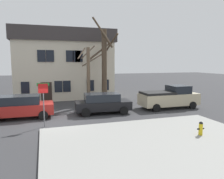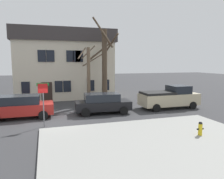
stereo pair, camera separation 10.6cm
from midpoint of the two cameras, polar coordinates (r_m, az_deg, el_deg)
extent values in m
plane|color=#38383A|center=(15.56, -15.27, -8.61)|extent=(120.00, 120.00, 0.00)
cube|color=#999993|center=(11.80, 11.43, -13.35)|extent=(11.63, 8.04, 0.12)
cube|color=beige|center=(27.10, -12.67, 4.97)|extent=(10.74, 6.88, 6.40)
cube|color=#383333|center=(27.24, -12.91, 13.23)|extent=(11.24, 7.38, 1.43)
cube|color=#2D231E|center=(23.69, -16.96, -0.69)|extent=(1.10, 0.12, 2.10)
cube|color=black|center=(23.70, -21.94, 0.45)|extent=(0.80, 0.08, 1.20)
cube|color=black|center=(23.68, -14.03, 0.75)|extent=(0.80, 0.08, 1.20)
cube|color=black|center=(23.75, -11.90, 0.83)|extent=(0.80, 0.08, 1.20)
cube|color=black|center=(24.14, -5.83, 1.05)|extent=(0.80, 0.08, 1.20)
cube|color=black|center=(24.56, -1.87, 1.19)|extent=(0.80, 0.08, 1.20)
cube|color=black|center=(23.50, -18.18, 8.38)|extent=(0.80, 0.08, 1.20)
cube|color=black|center=(23.51, -16.09, 8.45)|extent=(0.80, 0.08, 1.20)
cube|color=black|center=(23.66, -11.14, 8.59)|extent=(0.80, 0.08, 1.20)
cube|color=black|center=(23.76, -9.41, 8.62)|extent=(0.80, 0.08, 1.20)
cube|color=black|center=(23.79, -8.83, 8.63)|extent=(0.80, 0.08, 1.20)
cylinder|color=brown|center=(21.88, -6.35, 3.59)|extent=(0.34, 0.34, 5.62)
cylinder|color=brown|center=(22.21, -8.11, 9.43)|extent=(1.07, 1.26, 1.23)
cylinder|color=brown|center=(23.01, -5.06, 7.88)|extent=(2.19, 1.64, 1.51)
cylinder|color=brown|center=(22.54, -6.49, 9.70)|extent=(1.46, 0.36, 1.39)
cylinder|color=#4C3D2D|center=(22.34, -2.17, 6.04)|extent=(0.53, 0.53, 7.45)
cylinder|color=#4C3D2D|center=(23.49, -3.72, 9.71)|extent=(2.65, 0.80, 2.00)
cylinder|color=#4C3D2D|center=(21.73, -2.99, 15.31)|extent=(1.66, 1.23, 2.61)
cylinder|color=#4C3D2D|center=(23.03, -0.24, 12.20)|extent=(0.95, 1.99, 1.81)
cylinder|color=#4C3D2D|center=(21.90, -1.49, 12.87)|extent=(1.36, 0.42, 1.52)
cube|color=#AD231E|center=(17.57, -22.97, -4.75)|extent=(4.69, 1.96, 0.78)
cube|color=#1E232B|center=(17.45, -23.38, -2.51)|extent=(2.91, 1.71, 0.62)
cylinder|color=black|center=(18.47, -17.70, -5.13)|extent=(0.68, 0.23, 0.68)
cylinder|color=black|center=(16.62, -17.77, -6.49)|extent=(0.68, 0.23, 0.68)
cylinder|color=black|center=(18.79, -27.44, -5.39)|extent=(0.68, 0.23, 0.68)
cube|color=black|center=(17.80, -2.56, -4.15)|extent=(4.58, 2.15, 0.70)
cube|color=#1E232B|center=(17.67, -2.86, -2.06)|extent=(2.88, 1.81, 0.62)
cylinder|color=black|center=(19.07, 1.42, -4.40)|extent=(0.69, 0.27, 0.68)
cylinder|color=black|center=(17.35, 2.97, -5.57)|extent=(0.69, 0.27, 0.68)
cylinder|color=black|center=(18.54, -7.71, -4.80)|extent=(0.69, 0.27, 0.68)
cylinder|color=black|center=(16.77, -7.08, -6.07)|extent=(0.69, 0.27, 0.68)
cube|color=#C6B793|center=(20.40, 14.53, -2.44)|extent=(5.34, 2.09, 1.03)
cube|color=#1E232B|center=(20.80, 16.85, 0.07)|extent=(1.72, 1.82, 0.70)
cube|color=black|center=(19.72, 11.69, -0.88)|extent=(2.78, 1.99, 0.20)
cylinder|color=black|center=(22.32, 17.06, -3.01)|extent=(0.68, 0.22, 0.68)
cylinder|color=black|center=(20.69, 20.27, -3.93)|extent=(0.68, 0.22, 0.68)
cylinder|color=black|center=(20.51, 8.66, -3.65)|extent=(0.68, 0.22, 0.68)
cylinder|color=black|center=(18.72, 11.41, -4.76)|extent=(0.68, 0.22, 0.68)
cylinder|color=gold|center=(13.26, 22.04, -9.67)|extent=(0.22, 0.22, 0.65)
sphere|color=black|center=(13.17, 22.11, -8.24)|extent=(0.21, 0.21, 0.21)
cylinder|color=black|center=(13.15, 21.50, -9.64)|extent=(0.10, 0.09, 0.09)
cylinder|color=black|center=(13.35, 22.58, -9.44)|extent=(0.10, 0.09, 0.09)
cylinder|color=slate|center=(14.63, -17.68, -4.04)|extent=(0.07, 0.07, 2.82)
cube|color=red|center=(14.44, -17.85, 0.27)|extent=(0.60, 0.03, 0.60)
cube|color=#1E8C38|center=(14.45, -17.89, 1.27)|extent=(0.76, 0.02, 0.18)
torus|color=black|center=(21.34, -26.27, -3.86)|extent=(0.71, 0.19, 0.71)
camera|label=1|loc=(0.05, -90.17, -0.02)|focal=34.82mm
camera|label=2|loc=(0.05, 89.83, 0.02)|focal=34.82mm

